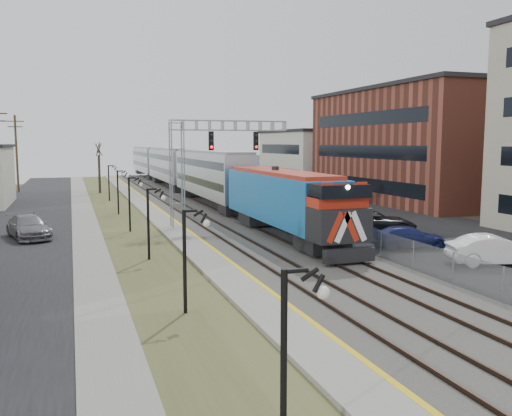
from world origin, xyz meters
name	(u,v)px	position (x,y,z in m)	size (l,w,h in m)	color
ground	(396,389)	(0.00, 0.00, 0.00)	(160.00, 160.00, 0.00)	#473D2D
street_west	(26,223)	(-11.50, 35.00, 0.02)	(7.00, 120.00, 0.04)	black
sidewalk	(85,221)	(-7.00, 35.00, 0.04)	(2.00, 120.00, 0.08)	gray
grass_median	(122,219)	(-4.00, 35.00, 0.03)	(4.00, 120.00, 0.06)	#4A512B
platform	(157,216)	(-1.00, 35.00, 0.12)	(2.00, 120.00, 0.24)	gray
ballast_bed	(213,214)	(4.00, 35.00, 0.10)	(8.00, 120.00, 0.20)	#595651
parking_lot	(334,210)	(16.00, 35.00, 0.02)	(16.00, 120.00, 0.04)	black
platform_edge	(167,215)	(-0.12, 35.00, 0.24)	(0.24, 120.00, 0.01)	gold
track_near	(191,213)	(2.00, 35.00, 0.28)	(1.58, 120.00, 0.15)	#2D2119
track_far	(229,212)	(5.50, 35.00, 0.28)	(1.58, 120.00, 0.15)	#2D2119
train	(181,170)	(5.50, 57.11, 2.92)	(3.00, 85.85, 5.33)	#1463A9
signal_gantry	(200,155)	(1.22, 27.99, 5.59)	(9.00, 1.07, 8.15)	gray
lampposts	(148,224)	(-4.00, 18.29, 2.00)	(0.14, 62.14, 4.00)	black
fence	(257,205)	(8.20, 35.00, 0.80)	(0.04, 120.00, 1.60)	gray
buildings_east	(483,144)	(30.00, 31.18, 6.31)	(16.00, 76.00, 15.00)	#A99E88
bare_trees	(13,187)	(-12.66, 38.91, 2.70)	(12.30, 42.30, 5.95)	#382D23
car_lot_b	(495,251)	(13.11, 10.80, 0.80)	(1.68, 4.83, 1.59)	white
car_lot_c	(375,223)	(12.43, 21.62, 0.81)	(2.67, 5.80, 1.61)	black
car_lot_d	(409,238)	(11.56, 16.27, 0.67)	(1.87, 4.60, 1.33)	navy
car_lot_e	(349,222)	(11.03, 22.78, 0.74)	(1.75, 4.34, 1.48)	slate
car_lot_f	(304,207)	(11.56, 32.00, 0.76)	(1.61, 4.62, 1.52)	#0B3817
car_street_b	(28,227)	(-10.79, 27.55, 0.77)	(2.16, 5.31, 1.54)	slate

